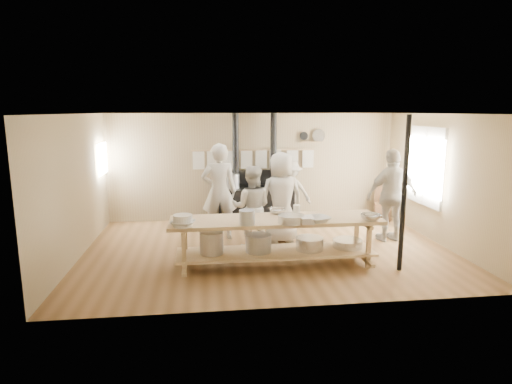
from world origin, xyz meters
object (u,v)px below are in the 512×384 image
at_px(cook_right, 392,195).
at_px(cook_by_window, 290,192).
at_px(prep_table, 275,237).
at_px(cook_far_left, 219,192).
at_px(cook_center, 281,198).
at_px(cook_left, 252,207).
at_px(chair, 382,210).
at_px(stove, 255,201).
at_px(roasting_pan, 300,220).

distance_m(cook_right, cook_by_window, 2.44).
bearing_deg(prep_table, cook_far_left, 116.89).
xyz_separation_m(cook_center, cook_right, (2.27, -0.17, 0.03)).
distance_m(cook_left, cook_by_window, 2.11).
relative_size(cook_center, chair, 2.27).
bearing_deg(cook_center, stove, -86.75).
bearing_deg(stove, cook_right, -35.02).
distance_m(stove, cook_left, 1.99).
height_order(prep_table, cook_right, cook_right).
bearing_deg(cook_far_left, prep_table, 116.18).
height_order(prep_table, cook_left, cook_left).
xyz_separation_m(cook_far_left, chair, (4.05, 1.11, -0.76)).
bearing_deg(chair, cook_right, -88.57).
height_order(cook_left, cook_by_window, cook_left).
bearing_deg(cook_left, prep_table, 116.66).
height_order(cook_left, cook_center, cook_center).
distance_m(cook_center, chair, 3.27).
bearing_deg(cook_by_window, chair, 15.44).
relative_size(prep_table, cook_far_left, 1.79).
bearing_deg(roasting_pan, cook_right, 33.80).
distance_m(stove, chair, 3.18).
xyz_separation_m(cook_far_left, cook_center, (1.23, -0.40, -0.08)).
bearing_deg(cook_center, cook_by_window, -116.76).
height_order(prep_table, chair, prep_table).
distance_m(prep_table, chair, 4.28).
height_order(stove, roasting_pan, stove).
bearing_deg(cook_center, cook_far_left, -26.29).
height_order(cook_right, chair, cook_right).
height_order(stove, cook_center, stove).
relative_size(prep_table, chair, 4.40).
bearing_deg(cook_right, cook_far_left, -17.49).
distance_m(cook_far_left, cook_right, 3.55).
xyz_separation_m(cook_far_left, roasting_pan, (1.23, -2.08, -0.10)).
xyz_separation_m(prep_table, cook_right, (2.61, 1.19, 0.43)).
relative_size(stove, roasting_pan, 5.85).
height_order(cook_right, cook_by_window, cook_right).
distance_m(cook_center, cook_right, 2.27).
bearing_deg(stove, chair, -2.75).
relative_size(stove, chair, 3.18).
relative_size(prep_table, roasting_pan, 8.09).
bearing_deg(cook_center, prep_table, 67.33).
height_order(prep_table, cook_far_left, cook_far_left).
relative_size(cook_right, chair, 2.33).
xyz_separation_m(cook_by_window, chair, (2.32, 0.02, -0.51)).
bearing_deg(cook_far_left, cook_left, 130.54).
distance_m(cook_far_left, roasting_pan, 2.42).
distance_m(stove, roasting_pan, 3.39).
xyz_separation_m(cook_right, chair, (0.55, 1.68, -0.71)).
relative_size(prep_table, cook_right, 1.89).
bearing_deg(cook_far_left, stove, -125.88).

